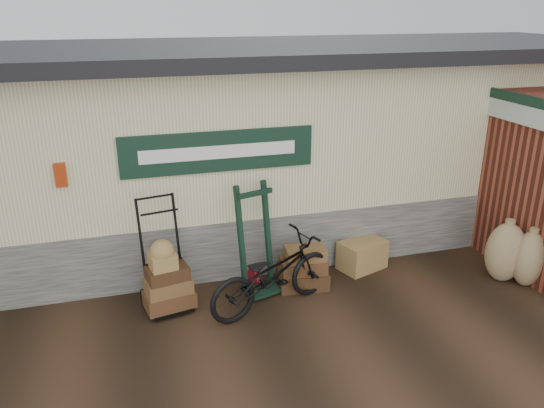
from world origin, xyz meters
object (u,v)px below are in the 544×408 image
Objects in this scene: porter_trolley at (163,253)px; wicker_hamper at (362,255)px; green_barrow at (257,239)px; suitcase_stack at (303,267)px; bicycle at (273,270)px.

porter_trolley is 3.03m from wicker_hamper.
green_barrow reaches higher than wicker_hamper.
wicker_hamper is (1.05, 0.28, -0.08)m from suitcase_stack.
green_barrow is at bearing -9.77° from bicycle.
bicycle is (-0.56, -0.42, 0.24)m from suitcase_stack.
bicycle is at bearing -98.44° from green_barrow.
wicker_hamper is at bearing -6.11° from porter_trolley.
bicycle is (-1.62, -0.70, 0.33)m from wicker_hamper.
green_barrow is 0.58m from bicycle.
green_barrow is at bearing 170.14° from suitcase_stack.
green_barrow reaches higher than suitcase_stack.
suitcase_stack is (1.92, -0.04, -0.46)m from porter_trolley.
wicker_hamper is at bearing 15.15° from suitcase_stack.
bicycle reaches higher than wicker_hamper.
green_barrow reaches higher than bicycle.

